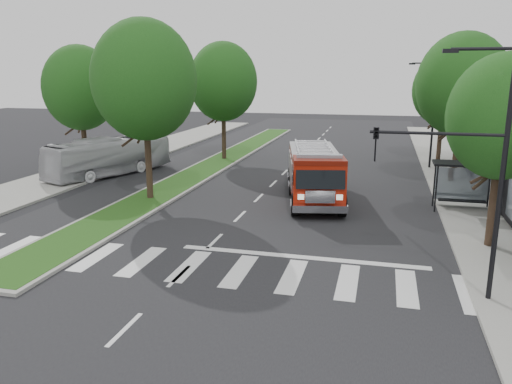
# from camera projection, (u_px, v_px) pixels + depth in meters

# --- Properties ---
(ground) EXTENTS (140.00, 140.00, 0.00)m
(ground) POSITION_uv_depth(u_px,v_px,m) (215.00, 241.00, 21.93)
(ground) COLOR black
(ground) RESTS_ON ground
(sidewalk_right) EXTENTS (5.00, 80.00, 0.15)m
(sidewalk_right) POSITION_uv_depth(u_px,v_px,m) (480.00, 202.00, 28.33)
(sidewalk_right) COLOR gray
(sidewalk_right) RESTS_ON ground
(sidewalk_left) EXTENTS (5.00, 80.00, 0.15)m
(sidewalk_left) POSITION_uv_depth(u_px,v_px,m) (64.00, 178.00, 34.82)
(sidewalk_left) COLOR gray
(sidewalk_left) RESTS_ON ground
(median) EXTENTS (3.00, 50.00, 0.15)m
(median) POSITION_uv_depth(u_px,v_px,m) (217.00, 163.00, 40.31)
(median) COLOR gray
(median) RESTS_ON ground
(bus_shelter) EXTENTS (3.20, 1.60, 2.61)m
(bus_shelter) POSITION_uv_depth(u_px,v_px,m) (464.00, 173.00, 26.44)
(bus_shelter) COLOR black
(bus_shelter) RESTS_ON ground
(tree_right_near) EXTENTS (4.40, 4.40, 8.05)m
(tree_right_near) POSITION_uv_depth(u_px,v_px,m) (503.00, 117.00, 19.77)
(tree_right_near) COLOR black
(tree_right_near) RESTS_ON ground
(tree_right_mid) EXTENTS (5.60, 5.60, 9.72)m
(tree_right_mid) POSITION_uv_depth(u_px,v_px,m) (462.00, 85.00, 30.84)
(tree_right_mid) COLOR black
(tree_right_mid) RESTS_ON ground
(tree_right_far) EXTENTS (5.00, 5.00, 8.73)m
(tree_right_far) POSITION_uv_depth(u_px,v_px,m) (444.00, 90.00, 40.42)
(tree_right_far) COLOR black
(tree_right_far) RESTS_ON ground
(tree_median_near) EXTENTS (5.80, 5.80, 10.16)m
(tree_median_near) POSITION_uv_depth(u_px,v_px,m) (144.00, 80.00, 27.43)
(tree_median_near) COLOR black
(tree_median_near) RESTS_ON ground
(tree_median_far) EXTENTS (5.60, 5.60, 9.72)m
(tree_median_far) POSITION_uv_depth(u_px,v_px,m) (223.00, 82.00, 40.70)
(tree_median_far) COLOR black
(tree_median_far) RESTS_ON ground
(tree_left_mid) EXTENTS (5.20, 5.20, 9.16)m
(tree_left_mid) POSITION_uv_depth(u_px,v_px,m) (80.00, 88.00, 35.16)
(tree_left_mid) COLOR black
(tree_left_mid) RESTS_ON ground
(streetlight_right_near) EXTENTS (4.08, 0.22, 8.00)m
(streetlight_right_near) POSITION_uv_depth(u_px,v_px,m) (473.00, 159.00, 15.23)
(streetlight_right_near) COLOR black
(streetlight_right_near) RESTS_ON ground
(streetlight_right_far) EXTENTS (2.11, 0.20, 8.00)m
(streetlight_right_far) POSITION_uv_depth(u_px,v_px,m) (432.00, 110.00, 37.24)
(streetlight_right_far) COLOR black
(streetlight_right_far) RESTS_ON ground
(fire_engine) EXTENTS (4.53, 9.49, 3.17)m
(fire_engine) POSITION_uv_depth(u_px,v_px,m) (314.00, 174.00, 28.87)
(fire_engine) COLOR #630F05
(fire_engine) RESTS_ON ground
(city_bus) EXTENTS (5.63, 10.02, 2.74)m
(city_bus) POSITION_uv_depth(u_px,v_px,m) (110.00, 156.00, 35.75)
(city_bus) COLOR #B8B8BD
(city_bus) RESTS_ON ground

